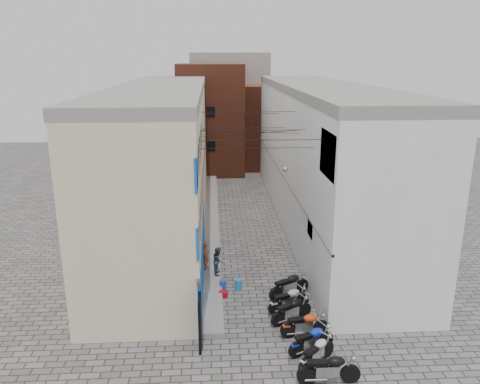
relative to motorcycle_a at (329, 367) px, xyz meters
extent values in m
plane|color=#575452|center=(-1.84, 2.82, -0.63)|extent=(90.00, 90.00, 0.00)
cube|color=gray|center=(-3.89, 15.82, -0.50)|extent=(0.90, 26.00, 0.25)
cube|color=beige|center=(-6.84, 15.82, 3.62)|extent=(5.00, 26.00, 8.50)
cube|color=#C0716C|center=(-4.38, 15.82, 3.37)|extent=(0.10, 26.00, 0.80)
cube|color=blue|center=(-4.37, 7.72, 0.67)|extent=(0.12, 10.20, 2.40)
cube|color=blue|center=(-4.39, 7.72, 4.67)|extent=(0.10, 10.20, 4.00)
cube|color=gray|center=(-6.84, 15.82, 8.12)|extent=(5.10, 26.00, 0.50)
cube|color=black|center=(-4.36, 2.42, 0.47)|extent=(0.10, 1.20, 2.20)
cube|color=silver|center=(3.16, 15.82, 3.62)|extent=(5.00, 26.00, 8.50)
cube|color=blue|center=(0.71, 4.32, 6.37)|extent=(0.10, 2.40, 1.80)
cube|color=white|center=(0.72, 6.82, 2.37)|extent=(0.08, 1.00, 0.70)
cylinder|color=#B2B2B7|center=(0.31, 9.82, 4.57)|extent=(0.80, 0.06, 0.06)
sphere|color=#B2B2B7|center=(-0.09, 9.82, 4.47)|extent=(0.28, 0.28, 0.28)
cube|color=gray|center=(3.16, 15.82, 8.12)|extent=(5.10, 26.00, 0.50)
cube|color=gray|center=(0.70, 15.82, 2.77)|extent=(0.10, 26.00, 0.12)
cube|color=brown|center=(-3.84, 30.82, 4.37)|extent=(6.00, 6.00, 10.00)
cube|color=brown|center=(1.16, 32.82, 3.37)|extent=(5.00, 6.00, 8.00)
cube|color=gray|center=(-1.84, 36.82, 4.87)|extent=(8.00, 5.00, 11.00)
cube|color=black|center=(-1.84, 28.02, 0.57)|extent=(2.00, 0.30, 2.40)
cylinder|color=black|center=(-1.84, 4.82, 6.87)|extent=(5.20, 0.02, 0.02)
cylinder|color=black|center=(-1.84, 6.82, 6.17)|extent=(5.20, 0.02, 0.02)
cylinder|color=black|center=(-1.84, 9.32, 6.57)|extent=(5.20, 0.02, 0.02)
cylinder|color=black|center=(-1.84, 11.82, 7.17)|extent=(5.20, 0.02, 0.02)
cylinder|color=black|center=(-1.84, 14.82, 5.87)|extent=(5.20, 0.02, 0.02)
cylinder|color=black|center=(-1.84, 17.82, 6.37)|extent=(5.20, 0.02, 0.02)
cylinder|color=black|center=(-1.84, 7.82, 6.67)|extent=(5.65, 2.07, 0.02)
cylinder|color=black|center=(-1.84, 10.82, 6.27)|extent=(5.80, 1.58, 0.02)
imported|color=#9C5239|center=(-4.19, 8.65, 0.36)|extent=(0.47, 0.61, 1.47)
imported|color=#353F4F|center=(-3.57, 8.04, 0.32)|extent=(0.59, 0.73, 1.41)
cylinder|color=#277AC3|center=(-2.66, 6.77, -0.36)|extent=(0.45, 0.45, 0.54)
cylinder|color=#273BC6|center=(-3.39, 6.80, -0.38)|extent=(0.37, 0.37, 0.51)
cube|color=#A90C16|center=(-3.39, 6.17, -0.50)|extent=(0.46, 0.38, 0.26)
camera|label=1|loc=(-3.80, -13.18, 10.03)|focal=35.00mm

